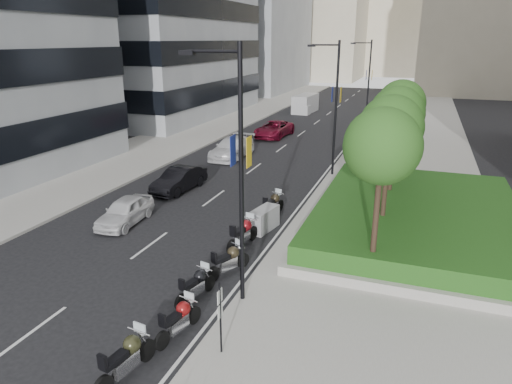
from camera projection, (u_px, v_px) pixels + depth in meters
The scene contains 29 objects.
ground at pixel (126, 294), 17.06m from camera, with size 160.00×160.00×0.00m, color black.
sidewalk_right at pixel (410, 145), 40.87m from camera, with size 10.00×100.00×0.15m, color #9E9B93.
sidewalk_left at pixel (199, 130), 47.65m from camera, with size 8.00×100.00×0.15m, color #9E9B93.
lane_edge at pixel (350, 141), 42.60m from camera, with size 0.12×100.00×0.01m, color silver.
lane_centre at pixel (296, 137), 44.28m from camera, with size 0.12×100.00×0.01m, color silver.
building_grey_far at pixel (236, 4), 82.42m from camera, with size 22.00×26.00×30.00m, color gray.
building_cream_left at pixel (308, 3), 106.58m from camera, with size 26.00×24.00×34.00m, color #B7AD93.
planter at pixel (416, 224), 22.64m from camera, with size 10.00×14.00×0.40m, color #A5A19A.
hedge at pixel (417, 212), 22.44m from camera, with size 9.40×13.40×0.80m, color #1F4A15.
tree_0 at pixel (382, 147), 16.16m from camera, with size 2.80×2.80×6.30m.
tree_1 at pixel (391, 127), 19.72m from camera, with size 2.80×2.80×6.30m.
tree_2 at pixel (397, 114), 23.29m from camera, with size 2.80×2.80×6.30m.
tree_3 at pixel (401, 104), 26.85m from camera, with size 2.80×2.80×6.30m.
lamp_post_0 at pixel (237, 167), 15.00m from camera, with size 2.34×0.45×9.00m.
lamp_post_1 at pixel (334, 103), 30.15m from camera, with size 2.34×0.45×9.00m.
lamp_post_2 at pixel (367, 81), 46.20m from camera, with size 2.34×0.45×9.00m.
parking_sign at pixel (220, 314), 13.27m from camera, with size 0.06×0.32×2.50m.
motorcycle_0 at pixel (127, 358), 12.68m from camera, with size 0.80×2.38×1.19m.
motorcycle_1 at pixel (179, 319), 14.52m from camera, with size 0.73×2.17×1.09m.
motorcycle_2 at pixel (196, 285), 16.55m from camera, with size 0.77×2.12×1.07m.
motorcycle_3 at pixel (229, 260), 18.33m from camera, with size 1.10×2.13×1.13m.
motorcycle_4 at pixel (243, 233), 20.77m from camera, with size 0.83×2.44×1.22m.
motorcycle_5 at pixel (264, 220), 22.58m from camera, with size 1.11×1.98×1.14m.
motorcycle_6 at pixel (273, 204), 24.53m from camera, with size 0.81×2.25×1.14m.
car_a at pixel (125, 211), 23.39m from camera, with size 1.59×3.96×1.35m, color white.
car_b at pixel (179, 180), 28.44m from camera, with size 1.54×4.41×1.45m, color black.
car_c at pixel (232, 148), 36.46m from camera, with size 2.23×5.49×1.59m, color white.
car_d at pixel (274, 129), 44.19m from camera, with size 2.54×5.52×1.53m, color maroon.
delivery_van at pixel (305, 104), 58.87m from camera, with size 2.38×5.49×2.25m.
Camera 1 is at (9.67, -12.40, 9.06)m, focal length 32.00 mm.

